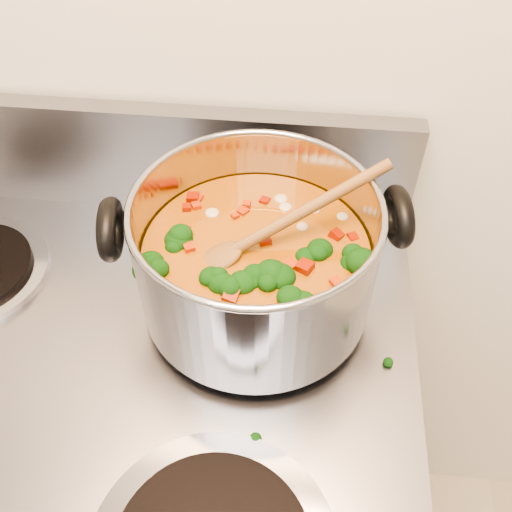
% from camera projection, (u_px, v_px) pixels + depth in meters
% --- Properties ---
extents(stockpot, '(0.34, 0.27, 0.16)m').
position_uv_depth(stockpot, '(256.00, 259.00, 0.65)').
color(stockpot, '#A0A0A8').
rests_on(stockpot, electric_range).
extents(wooden_spoon, '(0.22, 0.13, 0.10)m').
position_uv_depth(wooden_spoon, '(262.00, 235.00, 0.63)').
color(wooden_spoon, brown).
rests_on(wooden_spoon, stockpot).
extents(cooktop_crumbs, '(0.25, 0.14, 0.01)m').
position_uv_depth(cooktop_crumbs, '(203.00, 231.00, 0.80)').
color(cooktop_crumbs, black).
rests_on(cooktop_crumbs, electric_range).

